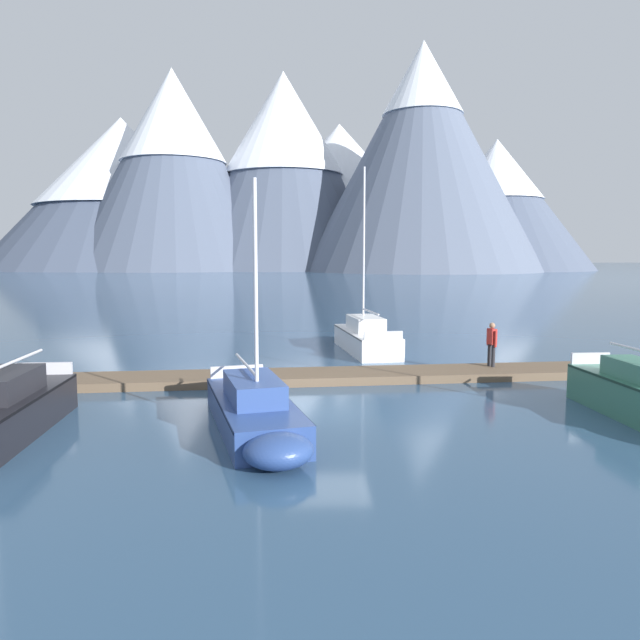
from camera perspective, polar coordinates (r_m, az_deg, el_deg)
ground_plane at (r=17.71m, az=0.74°, el=-8.58°), size 700.00×700.00×0.00m
mountain_west_summit at (r=214.68m, az=-18.55°, el=12.00°), size 92.12×92.12×50.49m
mountain_central_massif at (r=195.77m, az=-13.98°, el=14.36°), size 67.58×67.58×62.13m
mountain_shoulder_ridge at (r=199.12m, az=-3.53°, el=14.72°), size 72.35×72.35×63.62m
mountain_east_summit at (r=211.63m, az=1.85°, el=12.23°), size 86.03×86.03×50.08m
mountain_rear_spur at (r=178.70m, az=9.84°, el=15.46°), size 69.48×69.48×65.22m
mountain_north_horn at (r=197.42m, az=16.63°, el=10.92°), size 60.99×60.99×40.75m
dock at (r=21.56m, az=0.20°, el=-5.49°), size 22.77×4.02×0.30m
sailboat_second_berth at (r=15.39m, az=-6.26°, el=-8.82°), size 3.27×6.93×6.42m
sailboat_mid_dock_port at (r=28.43m, az=4.26°, el=-1.61°), size 2.69×7.27×8.69m
person_on_dock at (r=23.45m, az=16.30°, el=-2.02°), size 0.31×0.57×1.69m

